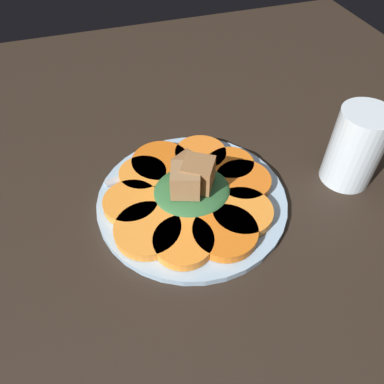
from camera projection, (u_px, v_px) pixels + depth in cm
name	position (u px, v px, depth cm)	size (l,w,h in cm)	color
table_slab	(192.00, 207.00, 53.93)	(120.00, 120.00, 2.00)	black
plate	(192.00, 200.00, 52.81)	(26.57, 26.57, 1.05)	#99B7D1
carrot_slice_0	(148.00, 230.00, 47.63)	(8.65, 8.65, 1.34)	orange
carrot_slice_1	(184.00, 242.00, 46.40)	(7.68, 7.68, 1.34)	orange
carrot_slice_2	(225.00, 232.00, 47.38)	(8.39, 8.39, 1.34)	orange
carrot_slice_3	(242.00, 212.00, 49.60)	(8.12, 8.12, 1.34)	orange
carrot_slice_4	(244.00, 183.00, 53.29)	(7.93, 7.93, 1.34)	orange
carrot_slice_5	(231.00, 165.00, 55.81)	(6.84, 6.84, 1.34)	orange
carrot_slice_6	(201.00, 155.00, 57.39)	(7.86, 7.86, 1.34)	orange
carrot_slice_7	(161.00, 163.00, 56.16)	(8.63, 8.63, 1.34)	orange
carrot_slice_8	(143.00, 175.00, 54.42)	(6.91, 6.91, 1.34)	orange
carrot_slice_9	(131.00, 203.00, 50.75)	(7.58, 7.58, 1.34)	orange
center_pile	(191.00, 185.00, 50.77)	(10.78, 9.71, 6.22)	#2D6033
fork	(169.00, 164.00, 56.66)	(18.79, 4.13, 0.40)	#B2B2B7
water_glass	(356.00, 147.00, 52.34)	(7.29, 7.29, 11.66)	silver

